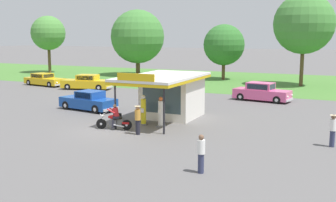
# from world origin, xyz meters

# --- Properties ---
(ground_plane) EXTENTS (300.00, 300.00, 0.00)m
(ground_plane) POSITION_xyz_m (0.00, 0.00, 0.00)
(ground_plane) COLOR #5B5959
(grass_verge_strip) EXTENTS (120.00, 24.00, 0.01)m
(grass_verge_strip) POSITION_xyz_m (0.00, 30.00, 0.00)
(grass_verge_strip) COLOR #477A33
(grass_verge_strip) RESTS_ON ground
(service_station_kiosk) EXTENTS (4.21, 7.50, 3.55)m
(service_station_kiosk) POSITION_xyz_m (1.78, 5.15, 1.79)
(service_station_kiosk) COLOR silver
(service_station_kiosk) RESTS_ON ground
(gas_pump_nearside) EXTENTS (0.44, 0.44, 1.96)m
(gas_pump_nearside) POSITION_xyz_m (1.16, 2.29, 0.90)
(gas_pump_nearside) COLOR slate
(gas_pump_nearside) RESTS_ON ground
(gas_pump_offside) EXTENTS (0.44, 0.44, 1.92)m
(gas_pump_offside) POSITION_xyz_m (2.40, 2.29, 0.88)
(gas_pump_offside) COLOR slate
(gas_pump_offside) RESTS_ON ground
(motorcycle_with_rider) EXTENTS (2.25, 0.79, 1.58)m
(motorcycle_with_rider) POSITION_xyz_m (0.15, 0.38, 0.65)
(motorcycle_with_rider) COLOR black
(motorcycle_with_rider) RESTS_ON ground
(featured_classic_sedan) EXTENTS (5.00, 2.49, 1.51)m
(featured_classic_sedan) POSITION_xyz_m (-5.24, 5.26, 0.68)
(featured_classic_sedan) COLOR #19479E
(featured_classic_sedan) RESTS_ON ground
(parked_car_back_row_left) EXTENTS (5.25, 2.57, 1.62)m
(parked_car_back_row_left) POSITION_xyz_m (6.03, 15.35, 0.74)
(parked_car_back_row_left) COLOR #E55993
(parked_car_back_row_left) RESTS_ON ground
(parked_car_second_row_spare) EXTENTS (5.57, 3.02, 1.57)m
(parked_car_second_row_spare) POSITION_xyz_m (-12.65, 15.40, 0.72)
(parked_car_second_row_spare) COLOR gold
(parked_car_second_row_spare) RESTS_ON ground
(parked_car_back_row_far_left) EXTENTS (5.55, 2.64, 1.39)m
(parked_car_back_row_far_left) POSITION_xyz_m (-19.01, 16.14, 0.64)
(parked_car_back_row_far_left) COLOR gold
(parked_car_back_row_far_left) RESTS_ON ground
(bystander_leaning_by_kiosk) EXTENTS (0.37, 0.37, 1.71)m
(bystander_leaning_by_kiosk) POSITION_xyz_m (12.59, 1.68, 0.92)
(bystander_leaning_by_kiosk) COLOR #2D3351
(bystander_leaning_by_kiosk) RESTS_ON ground
(bystander_admiring_sedan) EXTENTS (0.34, 0.34, 1.67)m
(bystander_admiring_sedan) POSITION_xyz_m (7.78, -5.06, 0.88)
(bystander_admiring_sedan) COLOR #2D3351
(bystander_admiring_sedan) RESTS_ON ground
(bystander_standing_back_lot) EXTENTS (0.38, 0.38, 1.72)m
(bystander_standing_back_lot) POSITION_xyz_m (2.08, -0.17, 0.93)
(bystander_standing_back_lot) COLOR black
(bystander_standing_back_lot) RESTS_ON ground
(tree_oak_far_left) EXTENTS (6.73, 6.73, 10.34)m
(tree_oak_far_left) POSITION_xyz_m (7.84, 27.98, 6.88)
(tree_oak_far_left) COLOR brown
(tree_oak_far_left) RESTS_ON ground
(tree_oak_distant_spare) EXTENTS (7.57, 7.57, 9.29)m
(tree_oak_distant_spare) POSITION_xyz_m (-15.15, 31.08, 5.35)
(tree_oak_distant_spare) COLOR brown
(tree_oak_distant_spare) RESTS_ON ground
(tree_oak_centre) EXTENTS (5.26, 5.26, 7.12)m
(tree_oak_centre) POSITION_xyz_m (-2.19, 30.78, 4.47)
(tree_oak_centre) COLOR brown
(tree_oak_centre) RESTS_ON ground
(tree_oak_right) EXTENTS (5.15, 5.15, 8.60)m
(tree_oak_right) POSITION_xyz_m (-29.15, 29.10, 5.85)
(tree_oak_right) COLOR brown
(tree_oak_right) RESTS_ON ground
(spare_tire_stack) EXTENTS (0.60, 0.60, 0.36)m
(spare_tire_stack) POSITION_xyz_m (-1.42, 3.27, 0.18)
(spare_tire_stack) COLOR black
(spare_tire_stack) RESTS_ON ground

